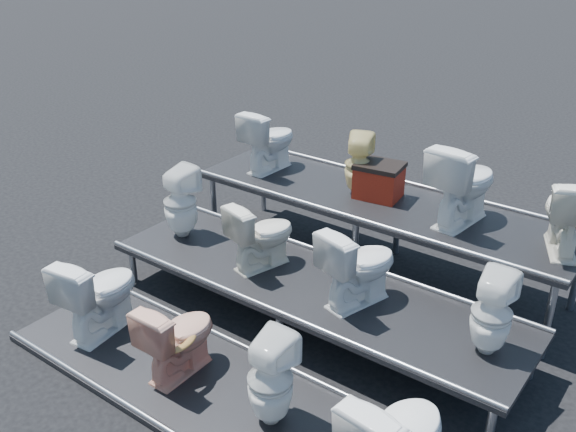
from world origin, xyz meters
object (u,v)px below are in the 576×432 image
Objects in this scene: toilet_4 at (180,202)px; toilet_8 at (269,140)px; toilet_6 at (359,265)px; toilet_0 at (99,292)px; toilet_1 at (178,336)px; toilet_7 at (492,314)px; toilet_11 at (567,213)px; toilet_10 at (463,183)px; toilet_9 at (359,164)px; toilet_2 at (271,380)px; red_crate at (379,182)px; toilet_5 at (262,234)px.

toilet_8 reaches higher than toilet_4.
toilet_0 is at bearing 49.61° from toilet_6.
toilet_1 is 1.67m from toilet_6.
toilet_11 reaches higher than toilet_7.
toilet_0 is at bearing 54.79° from toilet_10.
toilet_6 reaches higher than toilet_7.
toilet_9 is (1.22, 0.00, -0.03)m from toilet_8.
toilet_2 is 2.75m from toilet_10.
toilet_0 is 1.13× the size of toilet_1.
toilet_2 is 1.36m from toilet_6.
toilet_10 is (2.35, 2.60, 0.81)m from toilet_0.
toilet_6 reaches higher than red_crate.
toilet_2 is (0.98, 0.00, 0.03)m from toilet_1.
toilet_0 is at bearing -0.10° from toilet_2.
toilet_5 is at bearing -118.97° from red_crate.
toilet_9 is 0.92× the size of toilet_11.
toilet_7 is at bearing -164.70° from toilet_0.
red_crate is (-0.94, 0.05, -0.25)m from toilet_10.
toilet_5 is (-1.12, 1.30, 0.35)m from toilet_2.
toilet_9 is 1.17m from toilet_10.
toilet_11 reaches higher than red_crate.
toilet_7 is at bearing 160.69° from toilet_8.
toilet_7 is (3.18, 1.30, 0.35)m from toilet_0.
toilet_11 is at bearing -177.28° from toilet_8.
toilet_8 is 1.45m from red_crate.
toilet_0 is 1.61m from toilet_5.
toilet_1 is 1.56× the size of red_crate.
toilet_7 is 1.37m from toilet_11.
red_crate is at bearing 3.90° from toilet_10.
toilet_4 is at bearing -87.45° from toilet_0.
toilet_8 is 1.22m from toilet_9.
toilet_0 is at bearing -125.77° from red_crate.
toilet_8 is 1.00× the size of toilet_11.
toilet_10 reaches higher than toilet_2.
toilet_8 is at bearing -16.57° from toilet_6.
toilet_6 is 2.43m from toilet_8.
toilet_10 is at bearing -22.75° from toilet_11.
toilet_8 is at bearing 174.22° from red_crate.
toilet_6 is 1.42m from toilet_10.
red_crate is (0.52, 1.35, 0.22)m from toilet_5.
toilet_0 reaches higher than toilet_2.
toilet_7 is at bearing 129.52° from toilet_10.
red_crate is (-0.59, 2.65, 0.57)m from toilet_2.
toilet_1 is at bearing 69.77° from toilet_10.
toilet_2 is 1.00× the size of toilet_4.
toilet_4 is (-2.22, 1.30, 0.40)m from toilet_2.
toilet_1 is 0.99× the size of toilet_8.
toilet_6 is at bearing 149.83° from toilet_8.
toilet_10 reaches higher than toilet_0.
toilet_2 is at bearing 173.08° from toilet_0.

